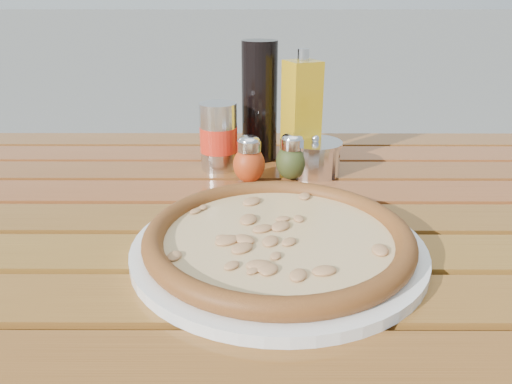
{
  "coord_description": "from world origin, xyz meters",
  "views": [
    {
      "loc": [
        0.0,
        -0.65,
        1.05
      ],
      "look_at": [
        0.0,
        0.02,
        0.78
      ],
      "focal_mm": 35.0,
      "sensor_mm": 36.0,
      "label": 1
    }
  ],
  "objects_px": {
    "plate": "(278,248)",
    "oregano_shaker": "(292,157)",
    "olive_oil_cruet": "(301,114)",
    "dark_bottle": "(260,102)",
    "table": "(256,262)",
    "pepper_shaker": "(249,160)",
    "soda_can": "(219,137)",
    "parmesan_tin": "(314,157)",
    "pizza": "(278,237)"
  },
  "relations": [
    {
      "from": "plate",
      "to": "oregano_shaker",
      "type": "xyz_separation_m",
      "value": [
        0.03,
        0.26,
        0.03
      ]
    },
    {
      "from": "olive_oil_cruet",
      "to": "dark_bottle",
      "type": "bearing_deg",
      "value": 151.18
    },
    {
      "from": "table",
      "to": "pepper_shaker",
      "type": "height_order",
      "value": "pepper_shaker"
    },
    {
      "from": "oregano_shaker",
      "to": "soda_can",
      "type": "xyz_separation_m",
      "value": [
        -0.13,
        0.05,
        0.02
      ]
    },
    {
      "from": "olive_oil_cruet",
      "to": "parmesan_tin",
      "type": "height_order",
      "value": "olive_oil_cruet"
    },
    {
      "from": "table",
      "to": "pizza",
      "type": "height_order",
      "value": "pizza"
    },
    {
      "from": "plate",
      "to": "soda_can",
      "type": "bearing_deg",
      "value": 106.72
    },
    {
      "from": "soda_can",
      "to": "parmesan_tin",
      "type": "height_order",
      "value": "soda_can"
    },
    {
      "from": "plate",
      "to": "parmesan_tin",
      "type": "bearing_deg",
      "value": 75.62
    },
    {
      "from": "pizza",
      "to": "olive_oil_cruet",
      "type": "height_order",
      "value": "olive_oil_cruet"
    },
    {
      "from": "pepper_shaker",
      "to": "soda_can",
      "type": "xyz_separation_m",
      "value": [
        -0.06,
        0.07,
        0.02
      ]
    },
    {
      "from": "pepper_shaker",
      "to": "table",
      "type": "bearing_deg",
      "value": -85.13
    },
    {
      "from": "pepper_shaker",
      "to": "soda_can",
      "type": "distance_m",
      "value": 0.09
    },
    {
      "from": "pizza",
      "to": "table",
      "type": "bearing_deg",
      "value": 104.53
    },
    {
      "from": "table",
      "to": "olive_oil_cruet",
      "type": "height_order",
      "value": "olive_oil_cruet"
    },
    {
      "from": "table",
      "to": "soda_can",
      "type": "height_order",
      "value": "soda_can"
    },
    {
      "from": "pepper_shaker",
      "to": "oregano_shaker",
      "type": "height_order",
      "value": "same"
    },
    {
      "from": "plate",
      "to": "oregano_shaker",
      "type": "height_order",
      "value": "oregano_shaker"
    },
    {
      "from": "pepper_shaker",
      "to": "dark_bottle",
      "type": "bearing_deg",
      "value": 81.93
    },
    {
      "from": "table",
      "to": "plate",
      "type": "xyz_separation_m",
      "value": [
        0.03,
        -0.11,
        0.08
      ]
    },
    {
      "from": "table",
      "to": "parmesan_tin",
      "type": "distance_m",
      "value": 0.23
    },
    {
      "from": "table",
      "to": "plate",
      "type": "distance_m",
      "value": 0.14
    },
    {
      "from": "dark_bottle",
      "to": "parmesan_tin",
      "type": "xyz_separation_m",
      "value": [
        0.1,
        -0.09,
        -0.08
      ]
    },
    {
      "from": "table",
      "to": "olive_oil_cruet",
      "type": "distance_m",
      "value": 0.3
    },
    {
      "from": "pepper_shaker",
      "to": "pizza",
      "type": "bearing_deg",
      "value": -80.93
    },
    {
      "from": "parmesan_tin",
      "to": "olive_oil_cruet",
      "type": "bearing_deg",
      "value": 114.43
    },
    {
      "from": "oregano_shaker",
      "to": "soda_can",
      "type": "distance_m",
      "value": 0.14
    },
    {
      "from": "olive_oil_cruet",
      "to": "pepper_shaker",
      "type": "bearing_deg",
      "value": -137.4
    },
    {
      "from": "table",
      "to": "pepper_shaker",
      "type": "bearing_deg",
      "value": 94.87
    },
    {
      "from": "soda_can",
      "to": "plate",
      "type": "bearing_deg",
      "value": -73.28
    },
    {
      "from": "table",
      "to": "soda_can",
      "type": "relative_size",
      "value": 11.67
    },
    {
      "from": "parmesan_tin",
      "to": "table",
      "type": "bearing_deg",
      "value": -119.29
    },
    {
      "from": "plate",
      "to": "pizza",
      "type": "bearing_deg",
      "value": 90.0
    },
    {
      "from": "pizza",
      "to": "soda_can",
      "type": "distance_m",
      "value": 0.33
    },
    {
      "from": "table",
      "to": "dark_bottle",
      "type": "xyz_separation_m",
      "value": [
        0.01,
        0.27,
        0.19
      ]
    },
    {
      "from": "dark_bottle",
      "to": "oregano_shaker",
      "type": "bearing_deg",
      "value": -63.93
    },
    {
      "from": "pepper_shaker",
      "to": "dark_bottle",
      "type": "height_order",
      "value": "dark_bottle"
    },
    {
      "from": "table",
      "to": "oregano_shaker",
      "type": "xyz_separation_m",
      "value": [
        0.06,
        0.16,
        0.11
      ]
    },
    {
      "from": "table",
      "to": "pepper_shaker",
      "type": "xyz_separation_m",
      "value": [
        -0.01,
        0.14,
        0.11
      ]
    },
    {
      "from": "pepper_shaker",
      "to": "oregano_shaker",
      "type": "relative_size",
      "value": 1.0
    },
    {
      "from": "table",
      "to": "olive_oil_cruet",
      "type": "xyz_separation_m",
      "value": [
        0.08,
        0.23,
        0.17
      ]
    },
    {
      "from": "pizza",
      "to": "oregano_shaker",
      "type": "distance_m",
      "value": 0.27
    },
    {
      "from": "parmesan_tin",
      "to": "pizza",
      "type": "bearing_deg",
      "value": -104.38
    },
    {
      "from": "dark_bottle",
      "to": "table",
      "type": "bearing_deg",
      "value": -91.21
    },
    {
      "from": "soda_can",
      "to": "parmesan_tin",
      "type": "distance_m",
      "value": 0.17
    },
    {
      "from": "table",
      "to": "soda_can",
      "type": "bearing_deg",
      "value": 107.82
    },
    {
      "from": "plate",
      "to": "soda_can",
      "type": "relative_size",
      "value": 3.0
    },
    {
      "from": "table",
      "to": "pepper_shaker",
      "type": "relative_size",
      "value": 17.07
    },
    {
      "from": "pizza",
      "to": "oregano_shaker",
      "type": "bearing_deg",
      "value": 82.94
    },
    {
      "from": "oregano_shaker",
      "to": "pepper_shaker",
      "type": "bearing_deg",
      "value": -169.02
    }
  ]
}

